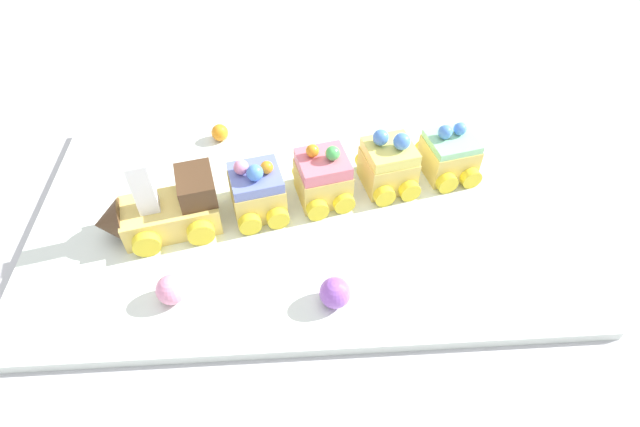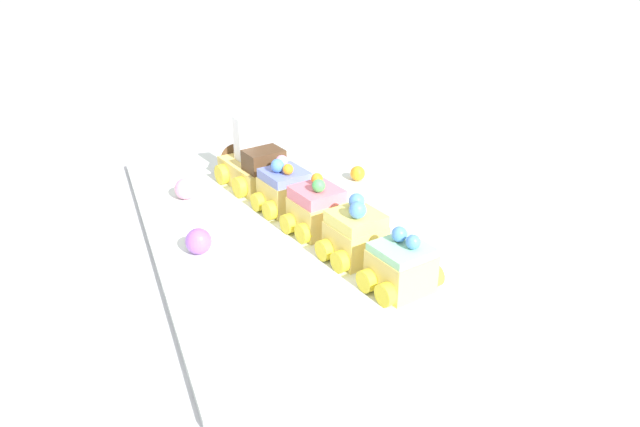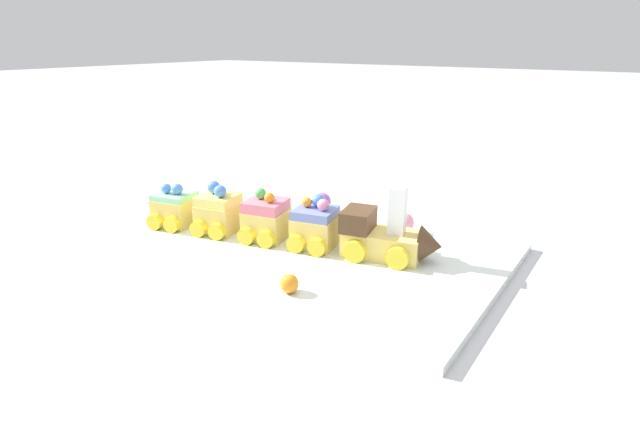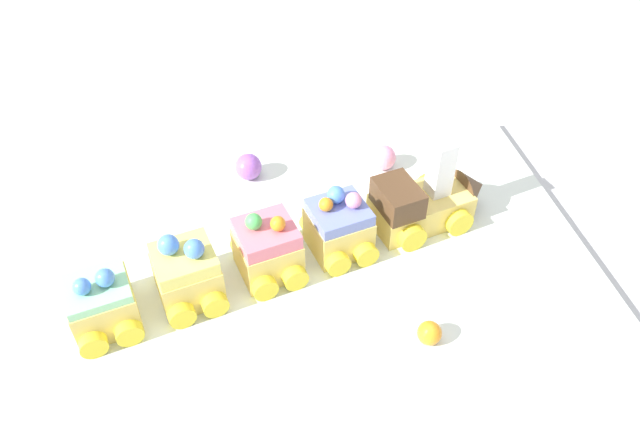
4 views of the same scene
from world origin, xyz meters
TOP-DOWN VIEW (x-y plane):
  - ground_plane at (0.00, 0.00)m, footprint 10.00×10.00m
  - display_board at (0.00, 0.00)m, footprint 0.61×0.35m
  - cake_train_locomotive at (0.15, 0.01)m, footprint 0.14×0.09m
  - cake_car_blueberry at (0.05, -0.01)m, footprint 0.07×0.09m
  - cake_car_strawberry at (-0.03, -0.03)m, footprint 0.07×0.09m
  - cake_car_lemon at (-0.11, -0.04)m, footprint 0.07×0.09m
  - cake_car_mint at (-0.19, -0.06)m, footprint 0.07×0.09m
  - gumball_purple at (-0.03, 0.12)m, footprint 0.03×0.03m
  - gumball_orange at (0.10, -0.14)m, footprint 0.02×0.02m
  - gumball_pink at (0.13, 0.11)m, footprint 0.03×0.03m

SIDE VIEW (x-z plane):
  - ground_plane at x=0.00m, z-range 0.00..0.00m
  - display_board at x=0.00m, z-range 0.00..0.01m
  - gumball_orange at x=0.10m, z-range 0.01..0.03m
  - gumball_pink at x=0.13m, z-range 0.01..0.04m
  - gumball_purple at x=-0.03m, z-range 0.01..0.04m
  - cake_car_mint at x=-0.19m, z-range 0.00..0.07m
  - cake_train_locomotive at x=0.15m, z-range -0.01..0.09m
  - cake_car_blueberry at x=0.05m, z-range 0.00..0.08m
  - cake_car_strawberry at x=-0.03m, z-range 0.00..0.08m
  - cake_car_lemon at x=-0.11m, z-range 0.00..0.08m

